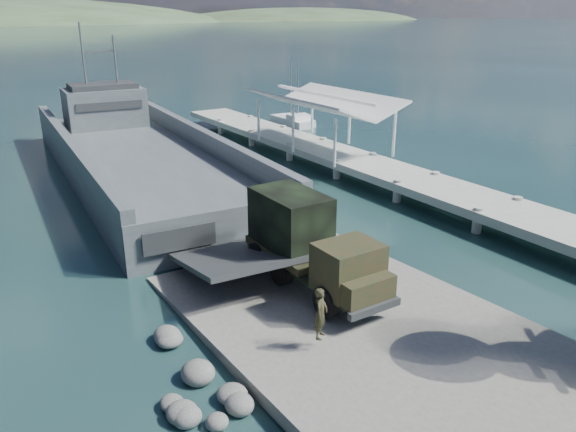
# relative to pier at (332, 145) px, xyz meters

# --- Properties ---
(ground) EXTENTS (1400.00, 1400.00, 0.00)m
(ground) POSITION_rel_pier_xyz_m (-13.00, -18.77, -1.60)
(ground) COLOR #173838
(ground) RESTS_ON ground
(boat_ramp) EXTENTS (10.00, 18.00, 0.50)m
(boat_ramp) POSITION_rel_pier_xyz_m (-13.00, -19.77, -1.35)
(boat_ramp) COLOR slate
(boat_ramp) RESTS_ON ground
(shoreline_rocks) EXTENTS (3.20, 5.60, 0.90)m
(shoreline_rocks) POSITION_rel_pier_xyz_m (-19.20, -18.27, -1.60)
(shoreline_rocks) COLOR #545552
(shoreline_rocks) RESTS_ON ground
(pier) EXTENTS (6.40, 44.00, 6.10)m
(pier) POSITION_rel_pier_xyz_m (0.00, 0.00, 0.00)
(pier) COLOR #96988E
(pier) RESTS_ON ground
(landing_craft) EXTENTS (11.68, 37.35, 10.94)m
(landing_craft) POSITION_rel_pier_xyz_m (-12.84, 4.91, -0.70)
(landing_craft) COLOR #495156
(landing_craft) RESTS_ON ground
(military_truck) EXTENTS (2.48, 7.49, 3.46)m
(military_truck) POSITION_rel_pier_xyz_m (-12.79, -15.44, 0.62)
(military_truck) COLOR black
(military_truck) RESTS_ON boat_ramp
(soldier) EXTENTS (0.77, 0.73, 1.77)m
(soldier) POSITION_rel_pier_xyz_m (-15.17, -19.60, -0.22)
(soldier) COLOR #23331C
(soldier) RESTS_ON boat_ramp
(sailboat_near) EXTENTS (2.39, 5.50, 6.47)m
(sailboat_near) POSITION_rel_pier_xyz_m (7.31, 15.33, -1.25)
(sailboat_near) COLOR white
(sailboat_near) RESTS_ON ground
(sailboat_far) EXTENTS (1.75, 5.70, 6.90)m
(sailboat_far) POSITION_rel_pier_xyz_m (6.30, 15.01, -1.23)
(sailboat_far) COLOR white
(sailboat_far) RESTS_ON ground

